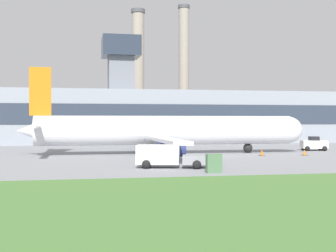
{
  "coord_description": "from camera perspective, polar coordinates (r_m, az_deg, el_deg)",
  "views": [
    {
      "loc": [
        -12.48,
        -48.17,
        3.76
      ],
      "look_at": [
        -2.27,
        4.19,
        3.19
      ],
      "focal_mm": 50.0,
      "sensor_mm": 36.0,
      "label": 1
    }
  ],
  "objects": [
    {
      "name": "terminal_building",
      "position": [
        81.79,
        -2.39,
        1.24
      ],
      "size": [
        81.76,
        14.76,
        18.23
      ],
      "color": "#8C939E",
      "rests_on": "ground_plane"
    },
    {
      "name": "traffic_cone_near_nose",
      "position": [
        51.55,
        11.37,
        -3.21
      ],
      "size": [
        0.58,
        0.58,
        0.71
      ],
      "color": "black",
      "rests_on": "ground_plane"
    },
    {
      "name": "airplane",
      "position": [
        53.27,
        -0.45,
        -0.6
      ],
      "size": [
        33.01,
        28.68,
        9.6
      ],
      "color": "white",
      "rests_on": "ground_plane"
    },
    {
      "name": "smokestack_right",
      "position": [
        113.67,
        1.94,
        6.78
      ],
      "size": [
        2.86,
        2.86,
        31.71
      ],
      "color": "gray",
      "rests_on": "ground_plane"
    },
    {
      "name": "pushback_tug",
      "position": [
        62.11,
        17.36,
        -2.15
      ],
      "size": [
        3.43,
        2.89,
        1.8
      ],
      "color": "white",
      "rests_on": "ground_plane"
    },
    {
      "name": "utility_cabinet",
      "position": [
        34.02,
        5.62,
        -4.57
      ],
      "size": [
        1.11,
        0.55,
        1.37
      ],
      "color": "#4C724C",
      "rests_on": "ground_plane"
    },
    {
      "name": "traffic_cone_wingtip",
      "position": [
        53.4,
        16.3,
        -3.14
      ],
      "size": [
        0.63,
        0.63,
        0.63
      ],
      "color": "black",
      "rests_on": "ground_plane"
    },
    {
      "name": "smokestack_left",
      "position": [
        109.36,
        -3.67,
        6.5
      ],
      "size": [
        3.24,
        3.24,
        29.68
      ],
      "color": "gray",
      "rests_on": "ground_plane"
    },
    {
      "name": "baggage_truck",
      "position": [
        37.61,
        -0.19,
        -3.7
      ],
      "size": [
        5.99,
        3.53,
        1.84
      ],
      "color": "gray",
      "rests_on": "ground_plane"
    },
    {
      "name": "ground_plane",
      "position": [
        49.9,
        3.48,
        -3.71
      ],
      "size": [
        400.0,
        400.0,
        0.0
      ],
      "primitive_type": "plane",
      "color": "gray"
    }
  ]
}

